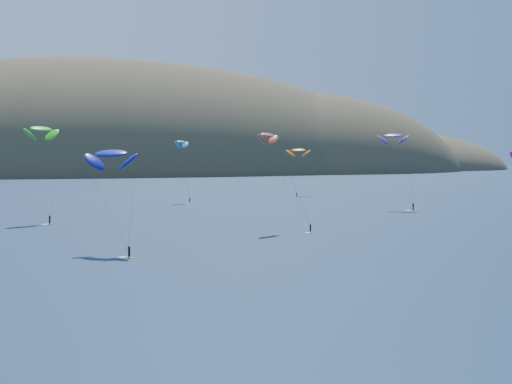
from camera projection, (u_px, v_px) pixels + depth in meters
name	position (u px, v px, depth m)	size (l,w,h in m)	color
island	(123.00, 185.00, 597.77)	(730.00, 300.00, 210.00)	#3D3526
kitesurfer_3	(41.00, 129.00, 165.82)	(9.70, 13.75, 24.04)	#CBF21A
kitesurfer_4	(181.00, 142.00, 230.70)	(6.96, 9.58, 21.42)	#CBF21A
kitesurfer_6	(393.00, 136.00, 202.96)	(8.81, 13.31, 23.15)	#CBF21A
kitesurfer_9	(268.00, 135.00, 146.60)	(10.59, 11.29, 21.45)	#CBF21A
kitesurfer_10	(111.00, 154.00, 115.87)	(9.70, 14.46, 18.35)	#CBF21A
kitesurfer_11	(298.00, 150.00, 267.74)	(9.73, 13.90, 19.32)	#CBF21A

